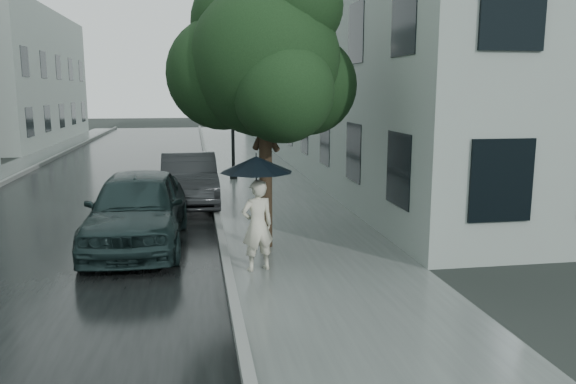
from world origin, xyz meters
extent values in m
plane|color=black|center=(0.00, 0.00, 0.00)|extent=(120.00, 120.00, 0.00)
cube|color=slate|center=(0.25, 12.00, 0.00)|extent=(3.50, 60.00, 0.01)
cube|color=slate|center=(-1.57, 12.00, 0.07)|extent=(0.15, 60.00, 0.15)
cube|color=black|center=(-5.08, 12.00, 0.00)|extent=(6.85, 60.00, 0.00)
cube|color=gray|center=(5.50, 19.50, 4.50)|extent=(7.00, 36.00, 9.00)
cube|color=black|center=(2.02, 19.50, 4.50)|extent=(0.08, 32.40, 7.20)
cube|color=black|center=(-10.32, 30.00, 4.00)|extent=(0.08, 16.20, 6.40)
imported|color=beige|center=(-1.02, 2.00, 0.83)|extent=(0.68, 0.54, 1.64)
cylinder|color=black|center=(-1.03, 2.00, 1.39)|extent=(0.02, 0.02, 0.77)
cone|color=black|center=(-1.03, 2.00, 1.92)|extent=(1.54, 1.54, 0.28)
cylinder|color=black|center=(-1.03, 2.00, 2.08)|extent=(0.02, 0.02, 0.08)
cylinder|color=black|center=(-1.03, 2.00, 0.98)|extent=(0.03, 0.03, 0.06)
cylinder|color=#332619|center=(-0.68, 3.52, 1.30)|extent=(0.26, 0.26, 2.60)
sphere|color=#183518|center=(-0.68, 3.52, 3.74)|extent=(2.95, 2.95, 2.95)
sphere|color=#183518|center=(0.24, 3.86, 3.28)|extent=(2.04, 2.04, 2.04)
sphere|color=#183518|center=(-1.47, 3.98, 3.52)|extent=(2.27, 2.27, 2.27)
sphere|color=#183518|center=(-0.45, 2.73, 3.16)|extent=(1.92, 1.92, 1.92)
sphere|color=#183518|center=(-1.02, 4.20, 4.54)|extent=(2.16, 2.16, 2.16)
sphere|color=#183518|center=(-0.12, 3.30, 4.76)|extent=(1.83, 1.83, 1.83)
cylinder|color=black|center=(-0.70, 12.65, 2.38)|extent=(0.12, 0.12, 4.76)
cylinder|color=black|center=(-0.70, 12.65, 0.10)|extent=(0.28, 0.28, 0.20)
cylinder|color=black|center=(-0.95, 12.67, 4.76)|extent=(0.51, 0.12, 0.08)
sphere|color=silver|center=(-1.25, 12.69, 4.71)|extent=(0.32, 0.32, 0.32)
imported|color=black|center=(-3.27, 4.00, 0.79)|extent=(2.01, 4.69, 1.58)
imported|color=black|center=(-2.26, 8.26, 0.72)|extent=(1.60, 4.35, 1.42)
camera|label=1|loc=(-2.09, -7.62, 3.18)|focal=35.00mm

